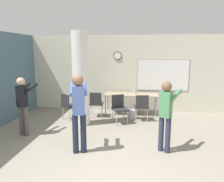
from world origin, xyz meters
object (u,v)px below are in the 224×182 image
object	(u,v)px
chair_near_pillar	(69,105)
chair_table_left	(96,102)
person_playing_front	(79,107)
person_watching_back	(23,102)
person_playing_side	(166,111)
folding_table	(131,95)
chair_table_right	(142,105)
bottle_on_table	(134,91)
chair_table_front	(119,107)

from	to	relation	value
chair_near_pillar	chair_table_left	xyz separation A→B (m)	(0.83, 0.42, 0.00)
person_playing_front	person_watching_back	size ratio (longest dim) A/B	1.12
person_playing_side	folding_table	bearing A→B (deg)	106.75
folding_table	chair_table_right	world-z (taller)	chair_table_right
chair_table_left	chair_table_right	bearing A→B (deg)	-9.31
chair_near_pillar	person_playing_side	size ratio (longest dim) A/B	0.55
person_playing_side	bottle_on_table	bearing A→B (deg)	104.20
chair_near_pillar	chair_table_left	world-z (taller)	same
person_watching_back	bottle_on_table	bearing A→B (deg)	39.93
folding_table	person_watching_back	distance (m)	3.61
chair_table_right	person_watching_back	bearing A→B (deg)	-153.09
bottle_on_table	person_watching_back	bearing A→B (deg)	-140.07
folding_table	person_playing_side	size ratio (longest dim) A/B	1.17
person_playing_front	person_watching_back	bearing A→B (deg)	155.14
chair_table_right	chair_table_left	distance (m)	1.54
person_playing_side	chair_table_right	bearing A→B (deg)	103.24
chair_table_front	chair_table_right	size ratio (longest dim) A/B	1.00
folding_table	chair_table_right	distance (m)	0.85
chair_table_left	person_playing_side	xyz separation A→B (m)	(2.02, -2.36, 0.43)
folding_table	chair_table_right	xyz separation A→B (m)	(0.36, -0.75, -0.17)
chair_near_pillar	person_playing_front	bearing A→B (deg)	-66.49
bottle_on_table	chair_table_front	size ratio (longest dim) A/B	0.30
bottle_on_table	person_watching_back	size ratio (longest dim) A/B	0.17
folding_table	chair_table_left	world-z (taller)	chair_table_left
folding_table	chair_table_front	size ratio (longest dim) A/B	2.14
chair_table_right	person_playing_side	distance (m)	2.21
chair_table_front	person_playing_side	distance (m)	2.26
chair_near_pillar	person_watching_back	xyz separation A→B (m)	(-0.76, -1.41, 0.41)
bottle_on_table	chair_near_pillar	distance (m)	2.35
folding_table	person_playing_front	distance (m)	3.31
bottle_on_table	chair_table_left	world-z (taller)	bottle_on_table
bottle_on_table	chair_table_front	xyz separation A→B (m)	(-0.45, -1.07, -0.32)
chair_near_pillar	folding_table	bearing A→B (deg)	24.79
chair_near_pillar	person_playing_side	distance (m)	3.48
chair_table_right	person_playing_front	bearing A→B (deg)	-120.21
folding_table	chair_table_left	xyz separation A→B (m)	(-1.15, -0.50, -0.17)
bottle_on_table	person_playing_front	world-z (taller)	person_playing_front
bottle_on_table	chair_near_pillar	xyz separation A→B (m)	(-2.10, -0.99, -0.32)
bottle_on_table	person_playing_front	xyz separation A→B (m)	(-1.14, -3.20, 0.20)
chair_table_left	person_playing_front	distance (m)	2.68
folding_table	chair_table_front	xyz separation A→B (m)	(-0.33, -1.00, -0.17)
chair_table_right	person_playing_side	size ratio (longest dim) A/B	0.55
chair_table_right	person_watching_back	xyz separation A→B (m)	(-3.11, -1.58, 0.41)
chair_near_pillar	person_playing_front	size ratio (longest dim) A/B	0.50
chair_table_front	person_playing_front	distance (m)	2.30
chair_table_front	bottle_on_table	bearing A→B (deg)	67.15
chair_table_front	chair_table_right	distance (m)	0.74
bottle_on_table	person_playing_front	distance (m)	3.40
chair_table_left	person_watching_back	bearing A→B (deg)	-131.07
chair_table_front	chair_table_left	xyz separation A→B (m)	(-0.82, 0.50, 0.00)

